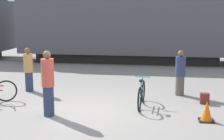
{
  "coord_description": "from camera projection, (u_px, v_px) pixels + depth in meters",
  "views": [
    {
      "loc": [
        1.97,
        -8.64,
        2.83
      ],
      "look_at": [
        0.52,
        0.76,
        1.1
      ],
      "focal_mm": 50.0,
      "sensor_mm": 36.0,
      "label": 1
    }
  ],
  "objects": [
    {
      "name": "backpack",
      "position": [
        205.0,
        98.0,
        9.9
      ],
      "size": [
        0.28,
        0.2,
        0.34
      ],
      "color": "maroon",
      "rests_on": "ground_plane"
    },
    {
      "name": "freight_train",
      "position": [
        126.0,
        17.0,
        18.11
      ],
      "size": [
        39.66,
        3.0,
        5.03
      ],
      "color": "black",
      "rests_on": "ground_plane"
    },
    {
      "name": "rail_far",
      "position": [
        127.0,
        60.0,
        19.28
      ],
      "size": [
        51.66,
        0.07,
        0.01
      ],
      "primitive_type": "cube",
      "color": "#4C4238",
      "rests_on": "ground_plane"
    },
    {
      "name": "person_in_tan",
      "position": [
        29.0,
        70.0,
        11.38
      ],
      "size": [
        0.33,
        0.33,
        1.61
      ],
      "rotation": [
        0.0,
        0.0,
        0.39
      ],
      "color": "#283351",
      "rests_on": "ground_plane"
    },
    {
      "name": "ground_plane",
      "position": [
        91.0,
        111.0,
        9.21
      ],
      "size": [
        80.0,
        80.0,
        0.0
      ],
      "primitive_type": "plane",
      "color": "gray"
    },
    {
      "name": "rail_near",
      "position": [
        125.0,
        63.0,
        17.88
      ],
      "size": [
        51.66,
        0.07,
        0.01
      ],
      "primitive_type": "cube",
      "color": "#4C4238",
      "rests_on": "ground_plane"
    },
    {
      "name": "bicycle_teal",
      "position": [
        141.0,
        95.0,
        9.52
      ],
      "size": [
        0.46,
        1.7,
        0.91
      ],
      "color": "black",
      "rests_on": "ground_plane"
    },
    {
      "name": "person_in_navy",
      "position": [
        180.0,
        73.0,
        10.83
      ],
      "size": [
        0.35,
        0.35,
        1.58
      ],
      "rotation": [
        0.0,
        0.0,
        4.12
      ],
      "color": "#514C47",
      "rests_on": "ground_plane"
    },
    {
      "name": "traffic_cone",
      "position": [
        207.0,
        112.0,
        8.28
      ],
      "size": [
        0.4,
        0.4,
        0.55
      ],
      "color": "black",
      "rests_on": "ground_plane"
    },
    {
      "name": "person_in_red",
      "position": [
        48.0,
        84.0,
        8.59
      ],
      "size": [
        0.35,
        0.35,
        1.84
      ],
      "rotation": [
        0.0,
        0.0,
        5.98
      ],
      "color": "#283351",
      "rests_on": "ground_plane"
    }
  ]
}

